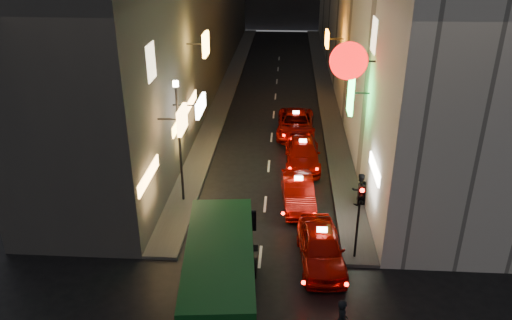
% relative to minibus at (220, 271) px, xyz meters
% --- Properties ---
extents(sidewalk_left, '(1.50, 52.00, 0.15)m').
position_rel_minibus_xyz_m(sidewalk_left, '(-3.03, 28.95, -1.73)').
color(sidewalk_left, '#44423F').
rests_on(sidewalk_left, ground).
extents(sidewalk_right, '(1.50, 52.00, 0.15)m').
position_rel_minibus_xyz_m(sidewalk_right, '(5.47, 28.95, -1.73)').
color(sidewalk_right, '#44423F').
rests_on(sidewalk_right, ground).
extents(minibus, '(2.97, 6.85, 2.86)m').
position_rel_minibus_xyz_m(minibus, '(0.00, 0.00, 0.00)').
color(minibus, '#E2DF8D').
rests_on(minibus, ground).
extents(taxi_near, '(2.69, 5.74, 1.95)m').
position_rel_minibus_xyz_m(taxi_near, '(3.76, 3.23, -0.92)').
color(taxi_near, '#880600').
rests_on(taxi_near, ground).
extents(taxi_second, '(2.49, 5.30, 1.81)m').
position_rel_minibus_xyz_m(taxi_second, '(2.87, 8.03, -0.99)').
color(taxi_second, '#880600').
rests_on(taxi_second, ground).
extents(taxi_third, '(2.22, 5.29, 1.84)m').
position_rel_minibus_xyz_m(taxi_third, '(3.18, 12.83, -0.97)').
color(taxi_third, '#880600').
rests_on(taxi_third, ground).
extents(taxi_far, '(2.33, 5.51, 1.91)m').
position_rel_minibus_xyz_m(taxi_far, '(2.82, 17.63, -0.94)').
color(taxi_far, '#880600').
rests_on(taxi_far, ground).
extents(pedestrian_crossing, '(0.59, 0.73, 1.93)m').
position_rel_minibus_xyz_m(pedestrian_crossing, '(4.21, -1.13, -0.84)').
color(pedestrian_crossing, black).
rests_on(pedestrian_crossing, ground).
extents(pedestrian_sidewalk, '(0.84, 0.67, 1.93)m').
position_rel_minibus_xyz_m(pedestrian_sidewalk, '(5.91, 7.98, -0.69)').
color(pedestrian_sidewalk, black).
rests_on(pedestrian_sidewalk, sidewalk_right).
extents(traffic_light, '(0.26, 0.43, 3.50)m').
position_rel_minibus_xyz_m(traffic_light, '(5.22, 3.42, 0.88)').
color(traffic_light, black).
rests_on(traffic_light, sidewalk_right).
extents(lamp_post, '(0.28, 0.28, 6.22)m').
position_rel_minibus_xyz_m(lamp_post, '(-2.98, 7.95, 1.92)').
color(lamp_post, black).
rests_on(lamp_post, sidewalk_left).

